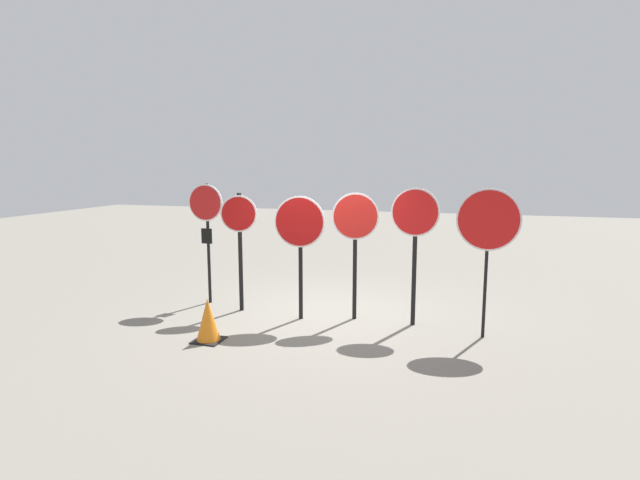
% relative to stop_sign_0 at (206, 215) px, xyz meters
% --- Properties ---
extents(ground_plane, '(40.00, 40.00, 0.00)m').
position_rel_stop_sign_0_xyz_m(ground_plane, '(2.44, -0.26, -1.72)').
color(ground_plane, gray).
extents(stop_sign_0, '(0.70, 0.12, 2.32)m').
position_rel_stop_sign_0_xyz_m(stop_sign_0, '(0.00, 0.00, 0.00)').
color(stop_sign_0, black).
rests_on(stop_sign_0, ground).
extents(stop_sign_1, '(0.65, 0.20, 2.17)m').
position_rel_stop_sign_0_xyz_m(stop_sign_1, '(0.82, -0.30, -0.20)').
color(stop_sign_1, black).
rests_on(stop_sign_1, ground).
extents(stop_sign_2, '(0.87, 0.16, 2.15)m').
position_rel_stop_sign_0_xyz_m(stop_sign_2, '(2.03, -0.49, -0.17)').
color(stop_sign_2, black).
rests_on(stop_sign_2, ground).
extents(stop_sign_3, '(0.78, 0.22, 2.21)m').
position_rel_stop_sign_0_xyz_m(stop_sign_3, '(2.94, -0.22, -0.13)').
color(stop_sign_3, black).
rests_on(stop_sign_3, ground).
extents(stop_sign_4, '(0.79, 0.15, 2.31)m').
position_rel_stop_sign_0_xyz_m(stop_sign_4, '(3.94, -0.27, -0.06)').
color(stop_sign_4, black).
rests_on(stop_sign_4, ground).
extents(stop_sign_5, '(0.95, 0.13, 2.33)m').
position_rel_stop_sign_0_xyz_m(stop_sign_5, '(5.06, -0.60, 0.04)').
color(stop_sign_5, black).
rests_on(stop_sign_5, ground).
extents(traffic_cone_0, '(0.43, 0.43, 0.67)m').
position_rel_stop_sign_0_xyz_m(traffic_cone_0, '(1.02, -1.89, -1.39)').
color(traffic_cone_0, black).
rests_on(traffic_cone_0, ground).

